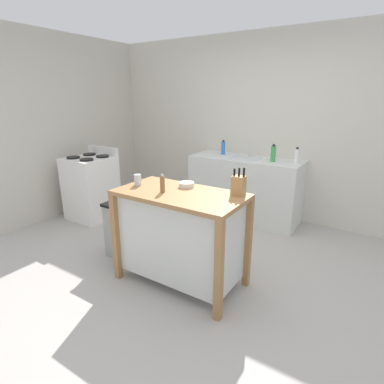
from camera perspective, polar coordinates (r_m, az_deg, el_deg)
The scene contains 15 objects.
ground_plane at distance 3.24m, azimuth -0.09°, elevation -15.21°, with size 6.29×6.29×0.00m, color #ADA8A0.
wall_back at distance 4.63m, azimuth 14.29°, elevation 11.42°, with size 5.29×0.10×2.60m, color beige.
wall_left at distance 5.14m, azimuth -21.30°, elevation 11.33°, with size 0.10×2.68×2.60m, color beige.
kitchen_island at distance 2.91m, azimuth -2.15°, elevation -7.67°, with size 1.18×0.63×0.92m.
knife_block at distance 2.70m, azimuth 8.64°, elevation 1.29°, with size 0.11×0.09×0.25m.
bowl_stoneware_deep at distance 2.92m, azimuth -1.03°, elevation 1.42°, with size 0.14×0.14×0.05m.
drinking_cup at distance 3.01m, azimuth -10.04°, elevation 2.23°, with size 0.07×0.07×0.11m.
pepper_grinder at distance 2.76m, azimuth -5.52°, elevation 1.58°, with size 0.04×0.04×0.17m.
trash_bin at distance 3.54m, azimuth -12.68°, elevation -6.85°, with size 0.36×0.28×0.63m.
sink_counter at distance 4.54m, azimuth 9.70°, elevation 0.68°, with size 1.58×0.60×0.90m.
sink_faucet at distance 4.54m, azimuth 10.78°, elevation 7.88°, with size 0.02×0.02×0.22m.
bottle_spray_cleaner at distance 4.23m, azimuth 18.85°, elevation 6.38°, with size 0.05×0.05×0.21m.
bottle_dish_soap at distance 4.64m, azimuth 5.82°, elevation 8.15°, with size 0.06×0.06×0.21m.
bottle_hand_soap at distance 4.25m, azimuth 14.85°, elevation 6.92°, with size 0.07×0.07×0.23m.
stove at distance 4.73m, azimuth -18.19°, elevation 0.81°, with size 0.60×0.60×1.02m.
Camera 1 is at (1.48, -2.29, 1.75)m, focal length 28.73 mm.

